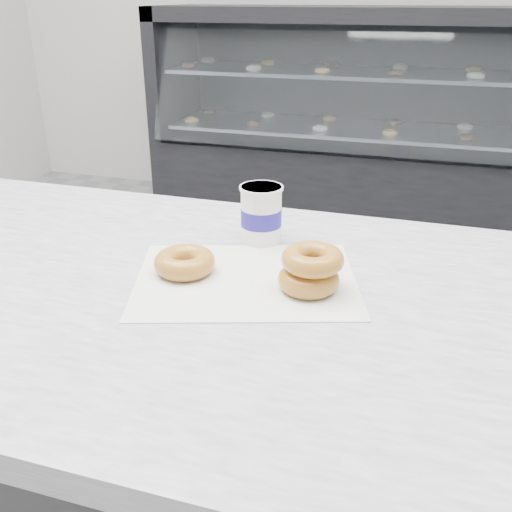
{
  "coord_description": "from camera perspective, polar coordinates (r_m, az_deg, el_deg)",
  "views": [
    {
      "loc": [
        0.42,
        -1.31,
        1.3
      ],
      "look_at": [
        0.18,
        -0.53,
        0.93
      ],
      "focal_mm": 40.0,
      "sensor_mm": 36.0,
      "label": 1
    }
  ],
  "objects": [
    {
      "name": "ground",
      "position": [
        1.89,
        -0.48,
        -18.87
      ],
      "size": [
        5.0,
        5.0,
        0.0
      ],
      "primitive_type": "plane",
      "color": "#949497",
      "rests_on": "ground"
    },
    {
      "name": "counter",
      "position": [
        1.18,
        -10.07,
        -21.82
      ],
      "size": [
        3.06,
        0.76,
        0.9
      ],
      "color": "#333335",
      "rests_on": "ground"
    },
    {
      "name": "display_case",
      "position": [
        3.55,
        10.11,
        11.02
      ],
      "size": [
        2.4,
        0.74,
        1.25
      ],
      "color": "black",
      "rests_on": "ground"
    },
    {
      "name": "wax_paper",
      "position": [
        0.89,
        -1.01,
        -2.33
      ],
      "size": [
        0.4,
        0.35,
        0.0
      ],
      "primitive_type": "cube",
      "rotation": [
        0.0,
        0.0,
        0.31
      ],
      "color": "silver",
      "rests_on": "counter"
    },
    {
      "name": "donut_single",
      "position": [
        0.91,
        -7.15,
        -0.62
      ],
      "size": [
        0.11,
        0.11,
        0.03
      ],
      "primitive_type": "torus",
      "rotation": [
        0.0,
        0.0,
        -0.13
      ],
      "color": "#B49231",
      "rests_on": "wax_paper"
    },
    {
      "name": "donut_stack",
      "position": [
        0.85,
        5.48,
        -1.35
      ],
      "size": [
        0.1,
        0.1,
        0.06
      ],
      "color": "#B49231",
      "rests_on": "wax_paper"
    },
    {
      "name": "coffee_cup",
      "position": [
        1.01,
        0.52,
        4.25
      ],
      "size": [
        0.08,
        0.08,
        0.1
      ],
      "rotation": [
        0.0,
        0.0,
        0.09
      ],
      "color": "white",
      "rests_on": "counter"
    }
  ]
}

